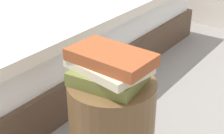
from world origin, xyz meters
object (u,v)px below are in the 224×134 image
(bed, at_px, (38,23))
(book_rust, at_px, (111,57))
(side_table, at_px, (112,132))
(book_olive, at_px, (108,77))
(book_cream, at_px, (109,66))

(bed, height_order, book_rust, bed)
(bed, bearing_deg, side_table, -30.74)
(side_table, distance_m, book_olive, 0.25)
(side_table, height_order, book_rust, book_rust)
(bed, distance_m, book_olive, 1.36)
(bed, distance_m, book_rust, 1.38)
(side_table, bearing_deg, book_olive, -136.13)
(book_olive, distance_m, book_rust, 0.08)
(book_rust, bearing_deg, book_olive, -165.33)
(bed, relative_size, book_cream, 7.50)
(book_cream, distance_m, book_rust, 0.04)
(book_cream, bearing_deg, book_rust, 3.67)
(bed, xyz_separation_m, side_table, (1.18, -0.65, -0.01))
(bed, relative_size, side_table, 4.62)
(side_table, relative_size, book_cream, 1.62)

